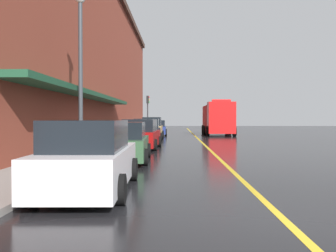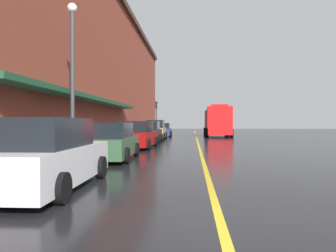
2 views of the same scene
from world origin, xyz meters
The scene contains 16 objects.
ground_plane centered at (0.00, 25.00, 0.00)m, with size 112.00×112.00×0.00m, color black.
sidewalk_left centered at (-6.20, 25.00, 0.07)m, with size 2.40×70.00×0.15m, color gray.
lane_center_stripe centered at (0.00, 25.00, 0.00)m, with size 0.16×70.00×0.01m, color gold.
brick_building_left centered at (-14.23, 24.00, 6.94)m, with size 14.84×64.00×13.87m.
parked_car_0 centered at (-3.97, 2.77, 0.81)m, with size 2.14×4.94×1.72m.
parked_car_1 centered at (-4.01, 9.11, 0.76)m, with size 2.19×4.80×1.61m.
parked_car_2 centered at (-3.93, 15.59, 0.80)m, with size 2.26×4.85×1.71m.
parked_car_3 centered at (-4.03, 21.53, 0.81)m, with size 2.19×4.37×1.73m.
parked_car_4 centered at (-3.97, 26.60, 0.86)m, with size 1.98×4.25×1.86m.
parked_car_5 centered at (-3.86, 32.62, 0.74)m, with size 2.10×4.39×1.56m.
fire_truck centered at (2.43, 33.05, 1.70)m, with size 2.95×7.55×3.57m.
parking_meter_0 centered at (-5.35, 17.40, 1.06)m, with size 0.14×0.18×1.33m.
parking_meter_1 centered at (-5.35, 27.37, 1.06)m, with size 0.14×0.18×1.33m.
parking_meter_2 centered at (-5.35, 15.83, 1.06)m, with size 0.14×0.18×1.33m.
street_lamp_left centered at (-5.95, 9.76, 4.40)m, with size 0.44×0.44×6.94m.
traffic_light_near centered at (-5.29, 38.89, 3.16)m, with size 0.38×0.36×4.30m.
Camera 1 is at (-1.87, -6.30, 1.77)m, focal length 40.52 mm.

